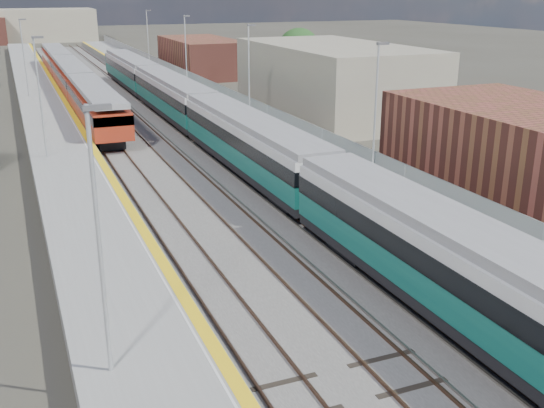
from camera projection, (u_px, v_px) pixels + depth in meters
ground at (152, 117)px, 58.65m from camera, size 320.00×320.00×0.00m
ballast_bed at (123, 114)px, 60.02m from camera, size 10.50×155.00×0.06m
tracks at (126, 109)px, 61.68m from camera, size 8.96×160.00×0.17m
platform_right at (200, 103)px, 62.56m from camera, size 4.70×155.00×8.52m
platform_left at (47, 114)px, 57.40m from camera, size 4.30×155.00×8.52m
green_train at (205, 115)px, 47.76m from camera, size 2.87×80.03×3.16m
red_train at (72, 77)px, 68.89m from camera, size 2.81×56.93×3.54m
tree_d at (299, 50)px, 75.00m from camera, size 5.10×5.10×6.92m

